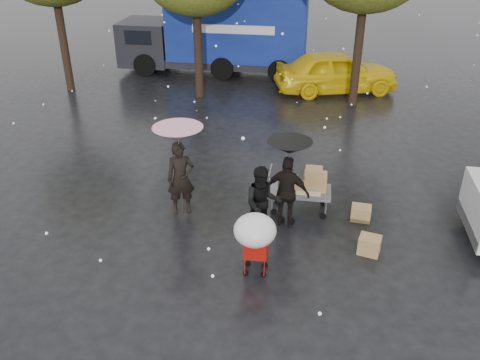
% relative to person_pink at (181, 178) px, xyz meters
% --- Properties ---
extents(ground, '(90.00, 90.00, 0.00)m').
position_rel_person_pink_xyz_m(ground, '(1.92, -1.39, -0.92)').
color(ground, black).
rests_on(ground, ground).
extents(person_pink, '(0.78, 0.65, 1.84)m').
position_rel_person_pink_xyz_m(person_pink, '(0.00, 0.00, 0.00)').
color(person_pink, black).
rests_on(person_pink, ground).
extents(person_middle, '(0.99, 0.85, 1.75)m').
position_rel_person_pink_xyz_m(person_middle, '(2.07, -0.77, -0.04)').
color(person_middle, black).
rests_on(person_middle, ground).
extents(person_black, '(1.11, 0.64, 1.78)m').
position_rel_person_pink_xyz_m(person_black, '(2.58, -0.22, -0.03)').
color(person_black, black).
rests_on(person_black, ground).
extents(umbrella_pink, '(1.18, 1.18, 2.25)m').
position_rel_person_pink_xyz_m(umbrella_pink, '(-0.00, 0.00, 1.17)').
color(umbrella_pink, '#4C4C4C').
rests_on(umbrella_pink, ground).
extents(umbrella_black, '(1.01, 1.01, 2.17)m').
position_rel_person_pink_xyz_m(umbrella_black, '(2.58, -0.22, 1.10)').
color(umbrella_black, '#4C4C4C').
rests_on(umbrella_black, ground).
extents(vendor_cart, '(1.52, 0.80, 1.27)m').
position_rel_person_pink_xyz_m(vendor_cart, '(2.93, 0.50, -0.19)').
color(vendor_cart, slate).
rests_on(vendor_cart, ground).
extents(shopping_cart, '(0.84, 0.84, 1.46)m').
position_rel_person_pink_xyz_m(shopping_cart, '(2.10, -2.24, 0.15)').
color(shopping_cart, red).
rests_on(shopping_cart, ground).
extents(blue_truck, '(8.30, 2.60, 3.50)m').
position_rel_person_pink_xyz_m(blue_truck, '(-1.44, 12.11, 0.84)').
color(blue_truck, navy).
rests_on(blue_truck, ground).
extents(box_ground_near, '(0.53, 0.47, 0.41)m').
position_rel_person_pink_xyz_m(box_ground_near, '(4.46, -1.05, -0.71)').
color(box_ground_near, olive).
rests_on(box_ground_near, ground).
extents(box_ground_far, '(0.50, 0.40, 0.36)m').
position_rel_person_pink_xyz_m(box_ground_far, '(4.35, 0.31, -0.74)').
color(box_ground_far, olive).
rests_on(box_ground_far, ground).
extents(yellow_taxi, '(5.23, 3.30, 1.66)m').
position_rel_person_pink_xyz_m(yellow_taxi, '(3.76, 10.07, -0.09)').
color(yellow_taxi, yellow).
rests_on(yellow_taxi, ground).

